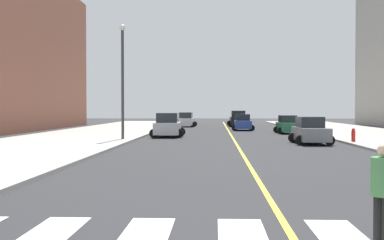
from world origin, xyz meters
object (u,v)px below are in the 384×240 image
at_px(car_silver_fourth, 168,126).
at_px(car_white_fifth, 186,120).
at_px(car_green_second, 288,125).
at_px(pedestrian_crossing, 384,190).
at_px(fire_hydrant, 353,135).
at_px(car_blue_nearest, 243,123).
at_px(street_lamp, 123,72).
at_px(car_gray_sixth, 310,131).
at_px(car_black_third, 238,119).

height_order(car_silver_fourth, car_white_fifth, car_silver_fourth).
height_order(car_green_second, pedestrian_crossing, pedestrian_crossing).
xyz_separation_m(car_green_second, fire_hydrant, (2.38, -13.10, -0.22)).
bearing_deg(car_blue_nearest, car_silver_fourth, 62.57).
bearing_deg(street_lamp, car_silver_fourth, 61.42).
xyz_separation_m(car_white_fifth, street_lamp, (-2.98, -27.15, 4.09)).
height_order(car_silver_fourth, fire_hydrant, car_silver_fourth).
xyz_separation_m(car_silver_fourth, pedestrian_crossing, (6.73, -31.49, 0.05)).
xyz_separation_m(car_green_second, street_lamp, (-13.47, -11.11, 4.15)).
bearing_deg(car_white_fifth, pedestrian_crossing, -80.55).
bearing_deg(street_lamp, car_white_fifth, 83.74).
bearing_deg(car_white_fifth, car_gray_sixth, -68.76).
bearing_deg(fire_hydrant, street_lamp, 172.84).
distance_m(car_green_second, car_white_fifth, 19.17).
bearing_deg(car_black_third, car_silver_fourth, 73.49).
height_order(car_blue_nearest, pedestrian_crossing, pedestrian_crossing).
bearing_deg(car_green_second, car_gray_sixth, 86.25).
bearing_deg(pedestrian_crossing, car_white_fifth, -22.20).
xyz_separation_m(car_black_third, car_silver_fourth, (-6.89, -23.51, -0.04)).
distance_m(car_black_third, car_white_fifth, 6.84).
xyz_separation_m(car_green_second, car_white_fifth, (-10.49, 16.04, 0.07)).
distance_m(car_blue_nearest, car_white_fifth, 11.71).
distance_m(car_green_second, car_black_third, 17.91).
bearing_deg(pedestrian_crossing, car_silver_fourth, -17.09).
height_order(car_black_third, car_white_fifth, car_black_third).
bearing_deg(car_gray_sixth, car_black_third, -85.51).
distance_m(car_green_second, car_silver_fourth, 12.28).
bearing_deg(car_silver_fourth, car_green_second, 28.60).
xyz_separation_m(car_silver_fourth, street_lamp, (-2.77, -5.09, 4.02)).
height_order(car_gray_sixth, pedestrian_crossing, car_gray_sixth).
bearing_deg(car_white_fifth, street_lamp, -93.75).
xyz_separation_m(car_white_fifth, pedestrian_crossing, (6.52, -53.55, 0.11)).
bearing_deg(car_black_third, car_gray_sixth, 95.92).
relative_size(car_green_second, car_gray_sixth, 0.95).
height_order(car_silver_fourth, street_lamp, street_lamp).
relative_size(car_green_second, car_silver_fourth, 0.87).
relative_size(car_blue_nearest, pedestrian_crossing, 2.23).
xyz_separation_m(car_silver_fourth, car_white_fifth, (0.21, 22.06, -0.06)).
height_order(car_silver_fourth, pedestrian_crossing, car_silver_fourth).
xyz_separation_m(pedestrian_crossing, fire_hydrant, (6.35, 24.41, -0.39)).
bearing_deg(car_gray_sixth, pedestrian_crossing, 80.20).
distance_m(car_gray_sixth, pedestrian_crossing, 24.35).
distance_m(car_blue_nearest, street_lamp, 20.41).
bearing_deg(car_white_fifth, car_blue_nearest, -52.88).
relative_size(car_white_fifth, fire_hydrant, 4.72).
bearing_deg(car_blue_nearest, fire_hydrant, 109.17).
xyz_separation_m(car_blue_nearest, car_green_second, (3.84, -6.40, -0.02)).
bearing_deg(fire_hydrant, car_green_second, 100.30).
height_order(pedestrian_crossing, fire_hydrant, pedestrian_crossing).
height_order(car_black_third, street_lamp, street_lamp).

